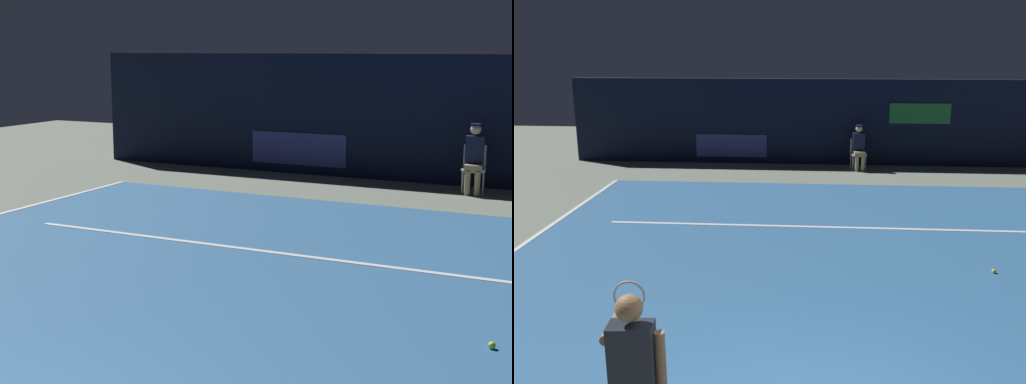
% 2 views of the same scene
% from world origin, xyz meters
% --- Properties ---
extents(ground_plane, '(31.45, 31.45, 0.00)m').
position_xyz_m(ground_plane, '(0.00, 4.63, 0.00)').
color(ground_plane, gray).
extents(court_surface, '(11.00, 11.25, 0.01)m').
position_xyz_m(court_surface, '(0.00, 4.63, 0.01)').
color(court_surface, '#336699').
rests_on(court_surface, ground).
extents(line_service, '(8.58, 0.10, 0.01)m').
position_xyz_m(line_service, '(0.00, 6.60, 0.01)').
color(line_service, white).
rests_on(line_service, court_surface).
extents(back_wall, '(15.20, 0.33, 2.60)m').
position_xyz_m(back_wall, '(-0.00, 13.02, 1.30)').
color(back_wall, black).
rests_on(back_wall, ground).
extents(tennis_player, '(0.68, 0.93, 1.73)m').
position_xyz_m(tennis_player, '(-1.53, -0.42, 0.99)').
color(tennis_player, '#8C6647').
rests_on(tennis_player, ground).
extents(line_judge_on_chair, '(0.49, 0.56, 1.32)m').
position_xyz_m(line_judge_on_chair, '(1.21, 12.19, 0.69)').
color(line_judge_on_chair, white).
rests_on(line_judge_on_chair, ground).
extents(tennis_ball, '(0.07, 0.07, 0.07)m').
position_xyz_m(tennis_ball, '(2.85, 4.42, 0.05)').
color(tennis_ball, '#CCE033').
rests_on(tennis_ball, court_surface).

